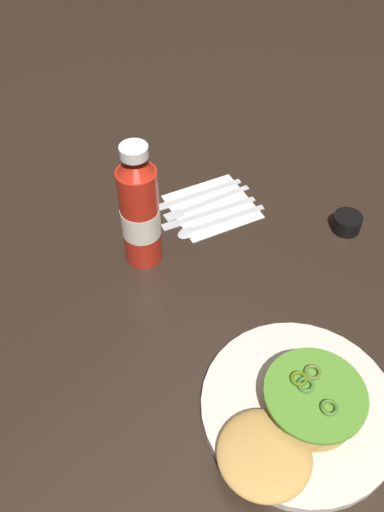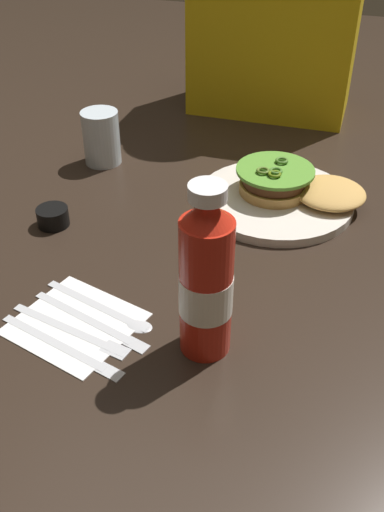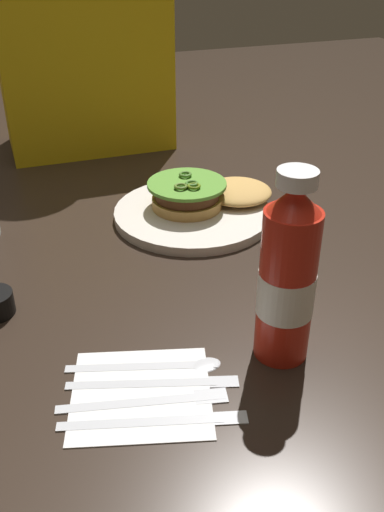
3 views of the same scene
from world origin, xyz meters
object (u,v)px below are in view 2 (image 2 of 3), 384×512
object	(u,v)px
water_glass	(101,138)
dinner_plate	(275,200)
burger_sandwich	(295,185)
napkin	(75,323)
steak_knife	(67,348)
fork_utensil	(79,332)
butter_knife	(96,322)
spoon_utensil	(112,311)
ketchup_bottle	(206,281)
condiment_cup	(53,217)

from	to	relation	value
water_glass	dinner_plate	bearing A→B (deg)	-9.32
burger_sandwich	water_glass	xyz separation A→B (m)	(-0.39, 0.04, 0.02)
water_glass	napkin	size ratio (longest dim) A/B	0.68
dinner_plate	water_glass	distance (m)	0.36
steak_knife	fork_utensil	xyz separation A→B (m)	(0.00, 0.03, 0.00)
dinner_plate	fork_utensil	xyz separation A→B (m)	(-0.18, -0.40, -0.00)
butter_knife	spoon_utensil	bearing A→B (deg)	67.61
burger_sandwich	fork_utensil	world-z (taller)	burger_sandwich
burger_sandwich	fork_utensil	size ratio (longest dim) A/B	1.22
ketchup_bottle	napkin	size ratio (longest dim) A/B	1.54
condiment_cup	steak_knife	distance (m)	0.30
burger_sandwich	spoon_utensil	bearing A→B (deg)	-117.27
dinner_plate	ketchup_bottle	xyz separation A→B (m)	(-0.02, -0.37, 0.10)
butter_knife	water_glass	bearing A→B (deg)	113.03
ketchup_bottle	burger_sandwich	bearing A→B (deg)	82.51
dinner_plate	water_glass	size ratio (longest dim) A/B	2.61
water_glass	napkin	bearing A→B (deg)	-70.41
condiment_cup	butter_knife	size ratio (longest dim) A/B	0.28
burger_sandwich	napkin	xyz separation A→B (m)	(-0.23, -0.40, -0.03)
steak_knife	fork_utensil	distance (m)	0.03
dinner_plate	ketchup_bottle	bearing A→B (deg)	-93.16
burger_sandwich	ketchup_bottle	distance (m)	0.40
fork_utensil	butter_knife	size ratio (longest dim) A/B	0.97
napkin	dinner_plate	bearing A→B (deg)	62.82
spoon_utensil	fork_utensil	bearing A→B (deg)	-115.83
condiment_cup	fork_utensil	xyz separation A→B (m)	(0.16, -0.23, -0.01)
steak_knife	spoon_utensil	size ratio (longest dim) A/B	1.11
ketchup_bottle	condiment_cup	world-z (taller)	ketchup_bottle
ketchup_bottle	butter_knife	bearing A→B (deg)	-177.43
burger_sandwich	fork_utensil	xyz separation A→B (m)	(-0.21, -0.42, -0.03)
ketchup_bottle	steak_knife	xyz separation A→B (m)	(-0.16, -0.06, -0.10)
condiment_cup	spoon_utensil	bearing A→B (deg)	-44.03
ketchup_bottle	steak_knife	bearing A→B (deg)	-159.61
spoon_utensil	water_glass	bearing A→B (deg)	115.61
burger_sandwich	condiment_cup	bearing A→B (deg)	-152.85
steak_knife	butter_knife	world-z (taller)	same
burger_sandwich	napkin	world-z (taller)	burger_sandwich
napkin	water_glass	bearing A→B (deg)	109.59
water_glass	napkin	distance (m)	0.47
burger_sandwich	dinner_plate	bearing A→B (deg)	-154.52
napkin	fork_utensil	bearing A→B (deg)	-50.94
dinner_plate	napkin	xyz separation A→B (m)	(-0.20, -0.39, -0.01)
dinner_plate	water_glass	world-z (taller)	water_glass
water_glass	fork_utensil	distance (m)	0.49
water_glass	ketchup_bottle	bearing A→B (deg)	-52.11
fork_utensil	burger_sandwich	bearing A→B (deg)	62.90
napkin	spoon_utensil	bearing A→B (deg)	40.19
butter_knife	spoon_utensil	distance (m)	0.03
condiment_cup	fork_utensil	size ratio (longest dim) A/B	0.29
water_glass	fork_utensil	bearing A→B (deg)	-69.52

